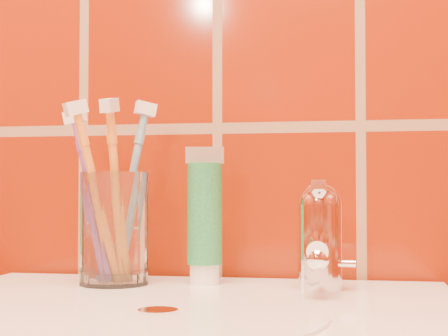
# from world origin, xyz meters

# --- Properties ---
(glass_tumbler) EXTENTS (0.10, 0.10, 0.13)m
(glass_tumbler) POSITION_xyz_m (-0.11, 1.10, 0.92)
(glass_tumbler) COLOR white
(glass_tumbler) RESTS_ON pedestal_sink
(toothpaste_tube) EXTENTS (0.05, 0.04, 0.16)m
(toothpaste_tube) POSITION_xyz_m (-0.00, 1.12, 0.93)
(toothpaste_tube) COLOR white
(toothpaste_tube) RESTS_ON pedestal_sink
(faucet) EXTENTS (0.05, 0.11, 0.12)m
(faucet) POSITION_xyz_m (0.14, 1.09, 0.91)
(faucet) COLOR white
(faucet) RESTS_ON pedestal_sink
(toothbrush_0) EXTENTS (0.08, 0.08, 0.21)m
(toothbrush_0) POSITION_xyz_m (-0.13, 1.09, 0.95)
(toothbrush_0) COLOR #834CA4
(toothbrush_0) RESTS_ON glass_tumbler
(toothbrush_1) EXTENTS (0.10, 0.09, 0.23)m
(toothbrush_1) POSITION_xyz_m (-0.09, 1.12, 0.96)
(toothbrush_1) COLOR #6FA6C5
(toothbrush_1) RESTS_ON glass_tumbler
(toothbrush_2) EXTENTS (0.13, 0.13, 0.23)m
(toothbrush_2) POSITION_xyz_m (-0.12, 1.07, 0.95)
(toothbrush_2) COLOR orange
(toothbrush_2) RESTS_ON glass_tumbler
(toothbrush_3) EXTENTS (0.04, 0.10, 0.23)m
(toothbrush_3) POSITION_xyz_m (-0.10, 1.08, 0.96)
(toothbrush_3) COLOR orange
(toothbrush_3) RESTS_ON glass_tumbler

